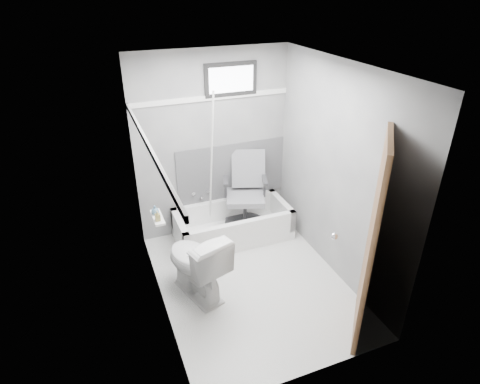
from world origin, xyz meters
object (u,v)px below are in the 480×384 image
bathtub (233,224)px  office_chair (245,193)px  door (418,256)px  soap_bottle_a (158,216)px  toilet (196,263)px  soap_bottle_b (155,210)px

bathtub → office_chair: office_chair is taller
office_chair → door: (0.66, -2.26, 0.38)m
office_chair → soap_bottle_a: bearing=-130.2°
toilet → soap_bottle_a: bearing=-46.2°
bathtub → soap_bottle_a: bearing=-147.1°
soap_bottle_b → toilet: bearing=-44.5°
office_chair → soap_bottle_b: size_ratio=9.54×
toilet → soap_bottle_a: size_ratio=7.17×
office_chair → soap_bottle_a: size_ratio=8.73×
toilet → soap_bottle_a: 0.67m
toilet → door: size_ratio=0.41×
bathtub → toilet: bearing=-130.8°
soap_bottle_b → bathtub: bearing=27.3°
office_chair → soap_bottle_b: office_chair is taller
office_chair → soap_bottle_a: 1.50m
soap_bottle_b → office_chair: bearing=25.6°
bathtub → door: size_ratio=0.75×
soap_bottle_a → bathtub: bearing=32.9°
toilet → office_chair: bearing=-153.3°
toilet → soap_bottle_b: 0.72m
toilet → soap_bottle_b: (-0.32, 0.31, 0.56)m
soap_bottle_a → soap_bottle_b: bearing=90.0°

